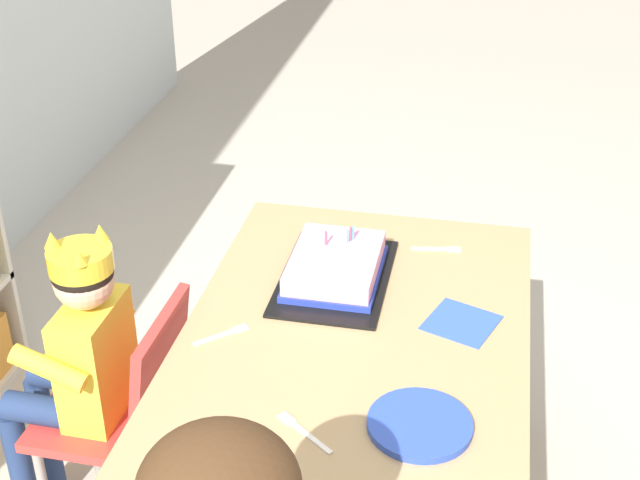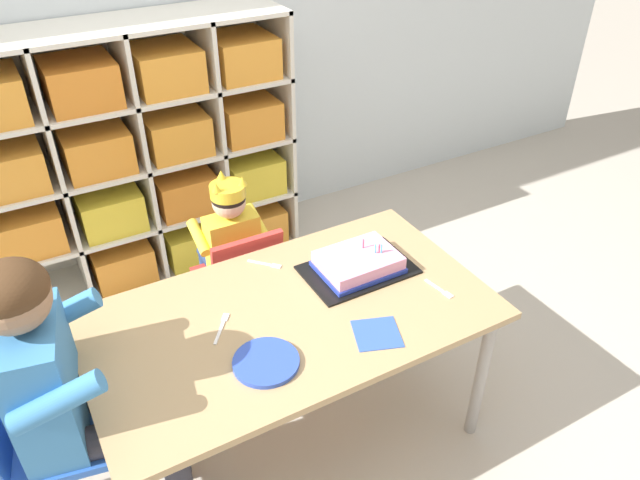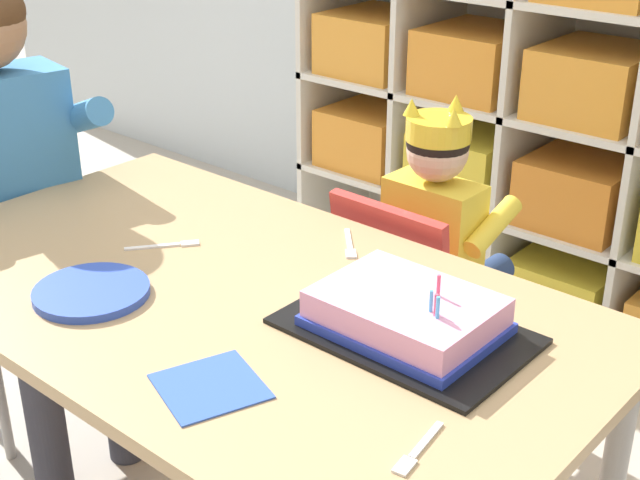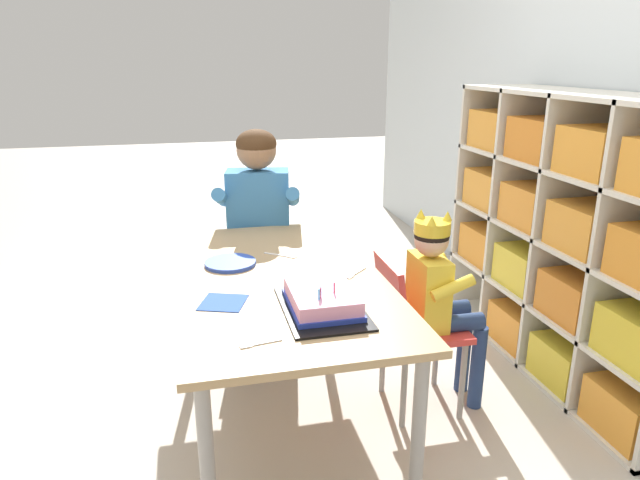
# 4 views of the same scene
# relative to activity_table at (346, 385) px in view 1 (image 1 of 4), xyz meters

# --- Properties ---
(activity_table) EXTENTS (1.32, 0.75, 0.62)m
(activity_table) POSITION_rel_activity_table_xyz_m (0.00, 0.00, 0.00)
(activity_table) COLOR tan
(activity_table) RESTS_ON ground
(classroom_chair_blue) EXTENTS (0.32, 0.33, 0.65)m
(classroom_chair_blue) POSITION_rel_activity_table_xyz_m (0.03, 0.52, -0.17)
(classroom_chair_blue) COLOR red
(classroom_chair_blue) RESTS_ON ground
(child_with_crown) EXTENTS (0.30, 0.31, 0.84)m
(child_with_crown) POSITION_rel_activity_table_xyz_m (0.03, 0.63, -0.04)
(child_with_crown) COLOR yellow
(child_with_crown) RESTS_ON ground
(birthday_cake_on_tray) EXTENTS (0.39, 0.25, 0.10)m
(birthday_cake_on_tray) POSITION_rel_activity_table_xyz_m (0.31, 0.08, 0.09)
(birthday_cake_on_tray) COLOR black
(birthday_cake_on_tray) RESTS_ON activity_table
(paper_plate_stack) EXTENTS (0.20, 0.20, 0.01)m
(paper_plate_stack) POSITION_rel_activity_table_xyz_m (-0.17, -0.17, 0.07)
(paper_plate_stack) COLOR blue
(paper_plate_stack) RESTS_ON activity_table
(paper_napkin_square) EXTENTS (0.18, 0.18, 0.00)m
(paper_napkin_square) POSITION_rel_activity_table_xyz_m (0.19, -0.22, 0.06)
(paper_napkin_square) COLOR #3356B7
(paper_napkin_square) RESTS_ON activity_table
(fork_by_napkin) EXTENTS (0.03, 0.12, 0.00)m
(fork_by_napkin) POSITION_rel_activity_table_xyz_m (0.50, -0.15, 0.06)
(fork_by_napkin) COLOR white
(fork_by_napkin) RESTS_ON activity_table
(fork_beside_plate_stack) EXTENTS (0.10, 0.10, 0.00)m
(fork_beside_plate_stack) POSITION_rel_activity_table_xyz_m (0.04, 0.28, 0.06)
(fork_beside_plate_stack) COLOR white
(fork_beside_plate_stack) RESTS_ON activity_table
(fork_near_child_seat) EXTENTS (0.10, 0.12, 0.00)m
(fork_near_child_seat) POSITION_rel_activity_table_xyz_m (-0.22, 0.04, 0.06)
(fork_near_child_seat) COLOR white
(fork_near_child_seat) RESTS_ON activity_table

